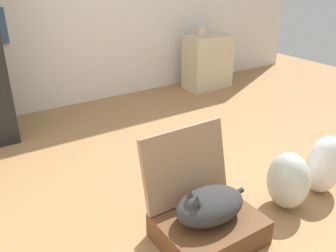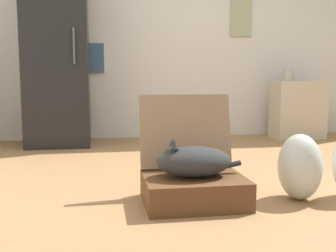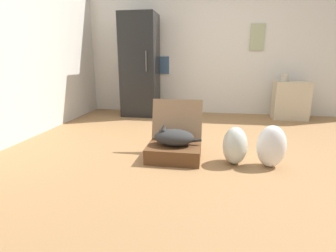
{
  "view_description": "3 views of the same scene",
  "coord_description": "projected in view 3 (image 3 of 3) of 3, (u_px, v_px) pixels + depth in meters",
  "views": [
    {
      "loc": [
        -1.42,
        -1.65,
        1.48
      ],
      "look_at": [
        -0.21,
        0.21,
        0.47
      ],
      "focal_mm": 38.11,
      "sensor_mm": 36.0,
      "label": 1
    },
    {
      "loc": [
        -0.85,
        -2.59,
        0.72
      ],
      "look_at": [
        -0.45,
        -0.22,
        0.43
      ],
      "focal_mm": 42.98,
      "sensor_mm": 36.0,
      "label": 2
    },
    {
      "loc": [
        0.03,
        -3.0,
        1.05
      ],
      "look_at": [
        -0.42,
        -0.24,
        0.33
      ],
      "focal_mm": 27.34,
      "sensor_mm": 36.0,
      "label": 3
    }
  ],
  "objects": [
    {
      "name": "plastic_bag_white",
      "position": [
        235.0,
        146.0,
        2.63
      ],
      "size": [
        0.25,
        0.29,
        0.39
      ],
      "primitive_type": "ellipsoid",
      "color": "silver",
      "rests_on": "ground"
    },
    {
      "name": "refrigerator",
      "position": [
        140.0,
        66.0,
        4.82
      ],
      "size": [
        0.65,
        0.62,
        1.87
      ],
      "color": "black",
      "rests_on": "ground"
    },
    {
      "name": "suitcase_lid",
      "position": [
        177.0,
        119.0,
        2.93
      ],
      "size": [
        0.57,
        0.14,
        0.46
      ],
      "primitive_type": "cube",
      "rotation": [
        1.35,
        0.0,
        0.0
      ],
      "color": "#9B7756",
      "rests_on": "suitcase_base"
    },
    {
      "name": "suitcase_base",
      "position": [
        174.0,
        152.0,
        2.78
      ],
      "size": [
        0.57,
        0.46,
        0.16
      ],
      "primitive_type": "cube",
      "color": "brown",
      "rests_on": "ground"
    },
    {
      "name": "plastic_bag_clear",
      "position": [
        271.0,
        146.0,
        2.55
      ],
      "size": [
        0.28,
        0.22,
        0.43
      ],
      "primitive_type": "ellipsoid",
      "color": "white",
      "rests_on": "ground"
    },
    {
      "name": "side_table",
      "position": [
        291.0,
        101.0,
        4.59
      ],
      "size": [
        0.59,
        0.33,
        0.68
      ],
      "primitive_type": "cube",
      "color": "beige",
      "rests_on": "ground"
    },
    {
      "name": "wall_left",
      "position": [
        38.0,
        42.0,
        3.71
      ],
      "size": [
        0.12,
        4.8,
        2.6
      ],
      "primitive_type": "cube",
      "color": "silver",
      "rests_on": "ground"
    },
    {
      "name": "ground_plane",
      "position": [
        205.0,
        148.0,
        3.13
      ],
      "size": [
        7.68,
        7.68,
        0.0
      ],
      "primitive_type": "plane",
      "color": "#9E7247",
      "rests_on": "ground"
    },
    {
      "name": "wall_back",
      "position": [
        210.0,
        46.0,
        4.96
      ],
      "size": [
        6.4,
        0.15,
        2.6
      ],
      "color": "silver",
      "rests_on": "ground"
    },
    {
      "name": "cat",
      "position": [
        173.0,
        137.0,
        2.74
      ],
      "size": [
        0.51,
        0.28,
        0.22
      ],
      "color": "#2D2D2D",
      "rests_on": "suitcase_base"
    },
    {
      "name": "vase_tall",
      "position": [
        285.0,
        78.0,
        4.48
      ],
      "size": [
        0.13,
        0.13,
        0.12
      ],
      "primitive_type": "cylinder",
      "color": "#B7AD99",
      "rests_on": "side_table"
    }
  ]
}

